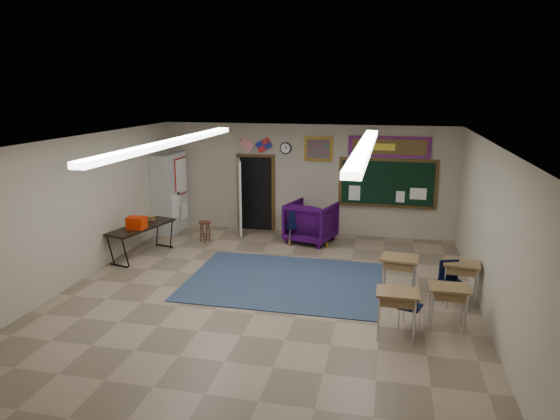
% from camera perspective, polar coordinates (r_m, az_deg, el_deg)
% --- Properties ---
extents(floor, '(9.00, 9.00, 0.00)m').
position_cam_1_polar(floor, '(9.88, -1.65, -9.74)').
color(floor, gray).
rests_on(floor, ground).
extents(back_wall, '(8.00, 0.04, 3.00)m').
position_cam_1_polar(back_wall, '(13.68, 2.92, 3.50)').
color(back_wall, '#A89C88').
rests_on(back_wall, floor).
extents(front_wall, '(8.00, 0.04, 3.00)m').
position_cam_1_polar(front_wall, '(5.41, -13.82, -13.51)').
color(front_wall, '#A89C88').
rests_on(front_wall, floor).
extents(left_wall, '(0.04, 9.00, 3.00)m').
position_cam_1_polar(left_wall, '(11.04, -22.28, -0.04)').
color(left_wall, '#A89C88').
rests_on(left_wall, floor).
extents(right_wall, '(0.04, 9.00, 3.00)m').
position_cam_1_polar(right_wall, '(9.28, 23.02, -2.60)').
color(right_wall, '#A89C88').
rests_on(right_wall, floor).
extents(ceiling, '(8.00, 9.00, 0.04)m').
position_cam_1_polar(ceiling, '(9.10, -1.78, 7.84)').
color(ceiling, silver).
rests_on(ceiling, back_wall).
extents(area_rug, '(4.00, 3.00, 0.02)m').
position_cam_1_polar(area_rug, '(10.55, 0.48, -8.09)').
color(area_rug, '#2E3B58').
rests_on(area_rug, floor).
extents(fluorescent_strips, '(3.86, 6.00, 0.10)m').
position_cam_1_polar(fluorescent_strips, '(9.11, -1.78, 7.47)').
color(fluorescent_strips, white).
rests_on(fluorescent_strips, ceiling).
extents(doorway, '(1.10, 0.89, 2.16)m').
position_cam_1_polar(doorway, '(13.95, -3.30, 1.84)').
color(doorway, black).
rests_on(doorway, back_wall).
extents(chalkboard, '(2.55, 0.14, 1.30)m').
position_cam_1_polar(chalkboard, '(13.47, 12.17, 2.88)').
color(chalkboard, '#4F3416').
rests_on(chalkboard, back_wall).
extents(bulletin_board, '(2.10, 0.05, 0.55)m').
position_cam_1_polar(bulletin_board, '(13.33, 12.38, 7.05)').
color(bulletin_board, red).
rests_on(bulletin_board, back_wall).
extents(framed_art_print, '(0.75, 0.05, 0.65)m').
position_cam_1_polar(framed_art_print, '(13.47, 4.42, 6.97)').
color(framed_art_print, olive).
rests_on(framed_art_print, back_wall).
extents(wall_clock, '(0.32, 0.05, 0.32)m').
position_cam_1_polar(wall_clock, '(13.63, 0.64, 7.09)').
color(wall_clock, black).
rests_on(wall_clock, back_wall).
extents(wall_flags, '(1.16, 0.06, 0.70)m').
position_cam_1_polar(wall_flags, '(13.78, -2.87, 7.69)').
color(wall_flags, red).
rests_on(wall_flags, back_wall).
extents(storage_cabinet, '(0.59, 1.25, 2.20)m').
position_cam_1_polar(storage_cabinet, '(14.24, -12.45, 1.95)').
color(storage_cabinet, '#ADADA8').
rests_on(storage_cabinet, floor).
extents(wingback_armchair, '(1.40, 1.43, 1.06)m').
position_cam_1_polar(wingback_armchair, '(13.06, 3.58, -1.38)').
color(wingback_armchair, '#240534').
rests_on(wingback_armchair, floor).
extents(student_chair_reading, '(0.64, 0.64, 0.91)m').
position_cam_1_polar(student_chair_reading, '(12.89, 1.46, -1.91)').
color(student_chair_reading, black).
rests_on(student_chair_reading, floor).
extents(student_chair_desk_a, '(0.46, 0.46, 0.73)m').
position_cam_1_polar(student_chair_desk_a, '(8.77, 14.64, -10.74)').
color(student_chair_desk_a, black).
rests_on(student_chair_desk_a, floor).
extents(student_chair_desk_b, '(0.54, 0.54, 0.83)m').
position_cam_1_polar(student_chair_desk_b, '(9.84, 19.08, -8.01)').
color(student_chair_desk_b, black).
rests_on(student_chair_desk_b, floor).
extents(student_desk_front_left, '(0.75, 0.60, 0.82)m').
position_cam_1_polar(student_desk_front_left, '(9.88, 13.41, -7.24)').
color(student_desk_front_left, olive).
rests_on(student_desk_front_left, floor).
extents(student_desk_front_right, '(0.72, 0.57, 0.79)m').
position_cam_1_polar(student_desk_front_right, '(10.03, 19.93, -7.51)').
color(student_desk_front_right, olive).
rests_on(student_desk_front_right, floor).
extents(student_desk_back_left, '(0.67, 0.50, 0.80)m').
position_cam_1_polar(student_desk_back_left, '(8.38, 13.17, -11.25)').
color(student_desk_back_left, olive).
rests_on(student_desk_back_left, floor).
extents(student_desk_back_right, '(0.64, 0.48, 0.76)m').
position_cam_1_polar(student_desk_back_right, '(8.90, 18.62, -10.27)').
color(student_desk_back_right, olive).
rests_on(student_desk_back_right, floor).
extents(folding_table, '(1.02, 1.91, 1.04)m').
position_cam_1_polar(folding_table, '(12.38, -15.48, -3.29)').
color(folding_table, black).
rests_on(folding_table, floor).
extents(wooden_stool, '(0.31, 0.31, 0.55)m').
position_cam_1_polar(wooden_stool, '(13.21, -8.56, -2.44)').
color(wooden_stool, '#502918').
rests_on(wooden_stool, floor).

